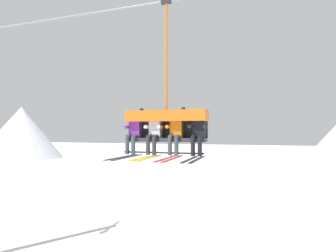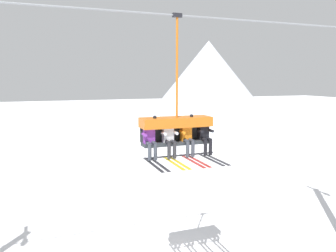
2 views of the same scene
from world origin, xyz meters
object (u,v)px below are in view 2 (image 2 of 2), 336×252
at_px(skier_orange, 188,136).
at_px(skier_black, 205,135).
at_px(skier_white, 169,137).
at_px(chairlift_chair, 176,125).
at_px(skier_purple, 150,138).

xyz_separation_m(skier_orange, skier_black, (0.60, -0.01, -0.02)).
bearing_deg(skier_orange, skier_white, -179.36).
bearing_deg(skier_orange, skier_black, -0.65).
distance_m(chairlift_chair, skier_purple, 0.98).
height_order(chairlift_chair, skier_white, chairlift_chair).
relative_size(chairlift_chair, skier_white, 2.50).
distance_m(chairlift_chair, skier_white, 0.50).
xyz_separation_m(chairlift_chair, skier_purple, (-0.90, -0.21, -0.32)).
height_order(skier_white, skier_black, same).
relative_size(chairlift_chair, skier_orange, 2.50).
distance_m(skier_white, skier_orange, 0.61).
relative_size(skier_purple, skier_orange, 1.00).
bearing_deg(skier_white, skier_orange, 0.64).
xyz_separation_m(chairlift_chair, skier_orange, (0.31, -0.21, -0.32)).
distance_m(chairlift_chair, skier_black, 0.99).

